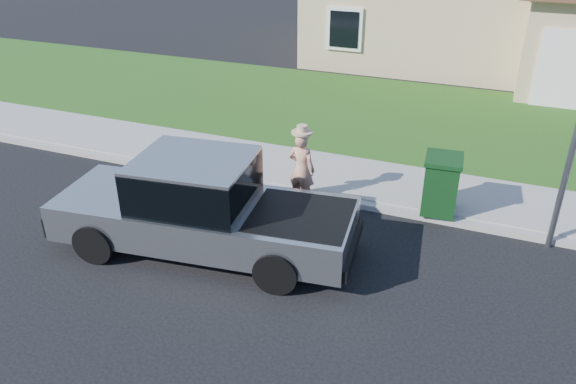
{
  "coord_description": "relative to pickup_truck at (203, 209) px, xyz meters",
  "views": [
    {
      "loc": [
        3.5,
        -7.11,
        5.67
      ],
      "look_at": [
        0.31,
        0.83,
        1.2
      ],
      "focal_mm": 35.0,
      "sensor_mm": 36.0,
      "label": 1
    }
  ],
  "objects": [
    {
      "name": "curb",
      "position": [
        2.12,
        2.57,
        -0.77
      ],
      "size": [
        40.0,
        0.2,
        0.12
      ],
      "primitive_type": "cube",
      "color": "gray",
      "rests_on": "ground"
    },
    {
      "name": "trash_bin",
      "position": [
        3.74,
        2.77,
        -0.1
      ],
      "size": [
        0.77,
        0.87,
        1.15
      ],
      "rotation": [
        0.0,
        0.0,
        0.09
      ],
      "color": "black",
      "rests_on": "sidewalk"
    },
    {
      "name": "sidewalk",
      "position": [
        2.12,
        3.67,
        -0.76
      ],
      "size": [
        40.0,
        2.0,
        0.15
      ],
      "primitive_type": "cube",
      "color": "gray",
      "rests_on": "ground"
    },
    {
      "name": "pickup_truck",
      "position": [
        0.0,
        0.0,
        0.0
      ],
      "size": [
        5.61,
        2.46,
        1.79
      ],
      "rotation": [
        0.0,
        0.0,
        0.12
      ],
      "color": "black",
      "rests_on": "ground"
    },
    {
      "name": "woman",
      "position": [
        1.01,
        2.27,
        -0.01
      ],
      "size": [
        0.61,
        0.43,
        1.74
      ],
      "rotation": [
        0.0,
        0.0,
        3.04
      ],
      "color": "tan",
      "rests_on": "ground"
    },
    {
      "name": "ground",
      "position": [
        1.12,
        -0.33,
        -0.83
      ],
      "size": [
        80.0,
        80.0,
        0.0
      ],
      "primitive_type": "plane",
      "color": "black",
      "rests_on": "ground"
    },
    {
      "name": "lawn",
      "position": [
        2.12,
        8.17,
        -0.78
      ],
      "size": [
        40.0,
        7.0,
        0.1
      ],
      "primitive_type": "cube",
      "color": "#234B15",
      "rests_on": "ground"
    }
  ]
}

